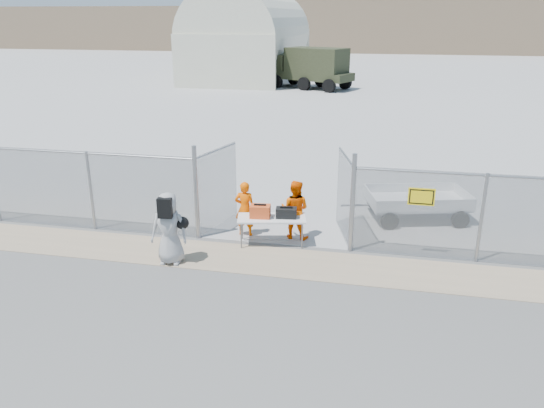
% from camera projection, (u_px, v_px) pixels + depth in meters
% --- Properties ---
extents(ground, '(160.00, 160.00, 0.00)m').
position_uv_depth(ground, '(254.00, 280.00, 11.85)').
color(ground, '#444444').
extents(tarmac_inside, '(160.00, 80.00, 0.01)m').
position_uv_depth(tarmac_inside, '(358.00, 77.00, 50.56)').
color(tarmac_inside, '#9F9F9E').
rests_on(tarmac_inside, ground).
extents(dirt_strip, '(44.00, 1.60, 0.01)m').
position_uv_depth(dirt_strip, '(263.00, 260.00, 12.77)').
color(dirt_strip, tan).
rests_on(dirt_strip, ground).
extents(distant_hills, '(140.00, 6.00, 9.00)m').
position_uv_depth(distant_hills, '(406.00, 23.00, 81.26)').
color(distant_hills, '#7F684F').
rests_on(distant_hills, ground).
extents(chain_link_fence, '(40.00, 0.20, 2.20)m').
position_uv_depth(chain_link_fence, '(272.00, 204.00, 13.32)').
color(chain_link_fence, gray).
rests_on(chain_link_fence, ground).
extents(quonset_hangar, '(9.00, 18.00, 8.00)m').
position_uv_depth(quonset_hangar, '(251.00, 33.00, 49.31)').
color(quonset_hangar, beige).
rests_on(quonset_hangar, ground).
extents(folding_table, '(1.84, 1.06, 0.73)m').
position_uv_depth(folding_table, '(272.00, 231.00, 13.58)').
color(folding_table, silver).
rests_on(folding_table, ground).
extents(orange_bag, '(0.54, 0.38, 0.32)m').
position_uv_depth(orange_bag, '(260.00, 211.00, 13.42)').
color(orange_bag, '#EA5220').
rests_on(orange_bag, folding_table).
extents(black_duffel, '(0.56, 0.37, 0.25)m').
position_uv_depth(black_duffel, '(286.00, 213.00, 13.42)').
color(black_duffel, black).
rests_on(black_duffel, folding_table).
extents(security_worker_left, '(0.55, 0.37, 1.50)m').
position_uv_depth(security_worker_left, '(245.00, 209.00, 14.02)').
color(security_worker_left, '#FF5C00').
rests_on(security_worker_left, ground).
extents(security_worker_right, '(0.84, 0.69, 1.58)m').
position_uv_depth(security_worker_right, '(295.00, 210.00, 13.84)').
color(security_worker_right, '#FF5C00').
rests_on(security_worker_right, ground).
extents(visitor, '(0.91, 0.64, 1.75)m').
position_uv_depth(visitor, '(169.00, 228.00, 12.39)').
color(visitor, '#9C9C9C').
rests_on(visitor, ground).
extents(utility_trailer, '(4.01, 2.76, 0.88)m').
position_uv_depth(utility_trailer, '(417.00, 204.00, 15.28)').
color(utility_trailer, silver).
rests_on(utility_trailer, ground).
extents(military_truck, '(7.10, 4.98, 3.18)m').
position_uv_depth(military_truck, '(311.00, 68.00, 42.24)').
color(military_truck, '#2D321D').
rests_on(military_truck, ground).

